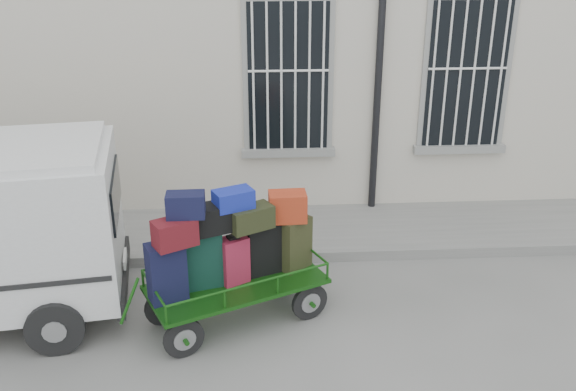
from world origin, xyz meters
The scene contains 4 objects.
ground centered at (0.00, 0.00, 0.00)m, with size 80.00×80.00×0.00m, color #61615D.
building centered at (0.00, 5.50, 3.00)m, with size 24.00×5.15×6.00m.
sidewalk centered at (0.00, 2.20, 0.07)m, with size 24.00×1.70×0.15m, color slate.
luggage_cart centered at (-1.22, -0.01, 0.90)m, with size 2.37×1.67×1.76m.
Camera 1 is at (-0.98, -6.49, 4.34)m, focal length 40.00 mm.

